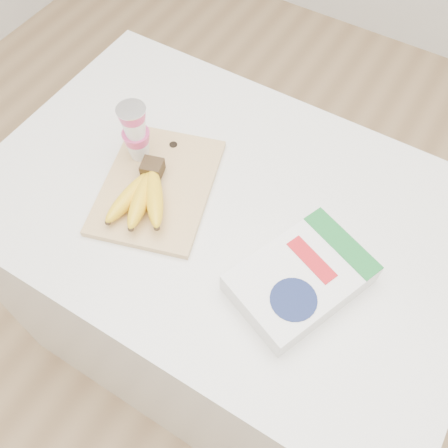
% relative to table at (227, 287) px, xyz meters
% --- Properties ---
extents(room, '(4.00, 4.00, 4.00)m').
position_rel_table_xyz_m(room, '(0.00, 0.00, 0.91)').
color(room, tan).
rests_on(room, ground).
extents(table, '(1.17, 0.78, 0.88)m').
position_rel_table_xyz_m(table, '(0.00, 0.00, 0.00)').
color(table, white).
rests_on(table, ground).
extents(cutting_board, '(0.33, 0.39, 0.02)m').
position_rel_table_xyz_m(cutting_board, '(-0.16, -0.05, 0.45)').
color(cutting_board, '#E6C47E').
rests_on(cutting_board, table).
extents(bananas, '(0.16, 0.21, 0.06)m').
position_rel_table_xyz_m(bananas, '(-0.16, -0.10, 0.48)').
color(bananas, '#382816').
rests_on(bananas, cutting_board).
extents(yogurt_stack, '(0.07, 0.07, 0.16)m').
position_rel_table_xyz_m(yogurt_stack, '(-0.25, 0.00, 0.54)').
color(yogurt_stack, white).
rests_on(yogurt_stack, cutting_board).
extents(cereal_box, '(0.27, 0.32, 0.06)m').
position_rel_table_xyz_m(cereal_box, '(0.23, -0.10, 0.47)').
color(cereal_box, white).
rests_on(cereal_box, table).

